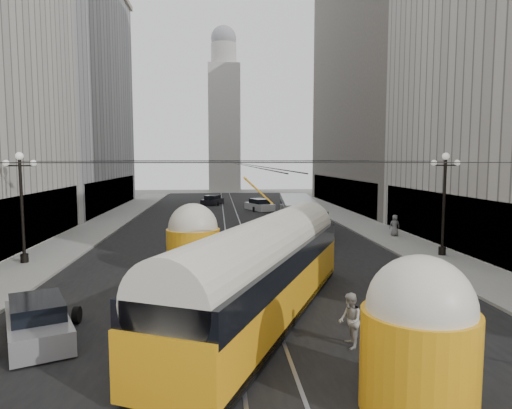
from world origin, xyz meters
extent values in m
cube|color=black|center=(0.00, 32.50, 0.00)|extent=(20.00, 85.00, 0.02)
cube|color=gray|center=(-12.00, 36.00, 0.07)|extent=(4.00, 72.00, 0.15)
cube|color=gray|center=(12.00, 36.00, 0.07)|extent=(4.00, 72.00, 0.15)
cube|color=gray|center=(-0.75, 32.50, 0.00)|extent=(0.12, 85.00, 0.04)
cube|color=gray|center=(0.75, 32.50, 0.00)|extent=(0.12, 85.00, 0.04)
cube|color=black|center=(-14.05, 24.00, 2.00)|extent=(0.10, 18.00, 3.60)
cube|color=#999999|center=(-20.00, 48.00, 14.00)|extent=(12.00, 28.00, 28.00)
cube|color=black|center=(-14.05, 48.00, 2.00)|extent=(0.10, 25.20, 3.60)
cube|color=black|center=(14.05, 22.00, 2.00)|extent=(0.10, 18.00, 3.60)
cube|color=#514C47|center=(20.00, 48.00, 16.00)|extent=(12.00, 32.00, 32.00)
cube|color=black|center=(14.05, 48.00, 2.00)|extent=(0.10, 28.80, 3.60)
cube|color=#B2AFA8|center=(0.00, 80.00, 12.00)|extent=(6.00, 6.00, 24.00)
cylinder|color=#B2AFA8|center=(0.00, 80.00, 26.00)|extent=(4.80, 4.80, 4.00)
sphere|color=gray|center=(0.00, 80.00, 28.96)|extent=(4.80, 4.80, 4.80)
cylinder|color=black|center=(-12.60, 18.00, 3.15)|extent=(0.18, 0.18, 6.00)
cylinder|color=black|center=(-12.60, 18.00, 0.40)|extent=(0.44, 0.44, 0.50)
cylinder|color=black|center=(-12.60, 18.00, 5.75)|extent=(1.60, 0.08, 0.08)
sphere|color=white|center=(-12.60, 18.00, 6.30)|extent=(0.44, 0.44, 0.44)
sphere|color=white|center=(-13.35, 18.00, 5.90)|extent=(0.36, 0.36, 0.36)
sphere|color=white|center=(-11.85, 18.00, 5.90)|extent=(0.36, 0.36, 0.36)
cylinder|color=black|center=(12.60, 18.00, 3.15)|extent=(0.18, 0.18, 6.00)
cylinder|color=black|center=(12.60, 18.00, 0.40)|extent=(0.44, 0.44, 0.50)
cylinder|color=black|center=(12.60, 18.00, 5.75)|extent=(1.60, 0.08, 0.08)
sphere|color=white|center=(12.60, 18.00, 6.30)|extent=(0.44, 0.44, 0.44)
sphere|color=white|center=(11.85, 18.00, 5.90)|extent=(0.36, 0.36, 0.36)
sphere|color=white|center=(13.35, 18.00, 5.90)|extent=(0.36, 0.36, 0.36)
cylinder|color=black|center=(0.00, 4.00, 6.00)|extent=(25.00, 0.03, 0.03)
cylinder|color=black|center=(0.00, 18.00, 6.00)|extent=(25.00, 0.03, 0.03)
cylinder|color=black|center=(0.00, 32.00, 6.00)|extent=(25.00, 0.03, 0.03)
cylinder|color=black|center=(0.00, 46.00, 6.00)|extent=(25.00, 0.03, 0.03)
cylinder|color=black|center=(0.00, 36.00, 5.80)|extent=(0.03, 72.00, 0.03)
cylinder|color=black|center=(0.40, 36.00, 5.80)|extent=(0.03, 72.00, 0.03)
cube|color=#F5A315|center=(0.36, 7.98, 1.13)|extent=(8.75, 14.91, 1.83)
cube|color=black|center=(0.36, 7.98, 0.27)|extent=(8.56, 14.49, 0.32)
cube|color=black|center=(0.36, 7.98, 2.32)|extent=(8.67, 14.71, 0.92)
cylinder|color=silver|center=(0.36, 7.98, 2.64)|extent=(8.36, 14.57, 2.48)
cylinder|color=#F5A315|center=(3.41, 1.20, 1.24)|extent=(2.80, 2.80, 2.48)
sphere|color=silver|center=(3.41, 1.20, 2.53)|extent=(2.59, 2.59, 2.59)
cylinder|color=#F5A315|center=(-2.70, 14.77, 1.24)|extent=(2.80, 2.80, 2.48)
sphere|color=silver|center=(-2.70, 14.77, 2.53)|extent=(2.59, 2.59, 2.59)
sphere|color=#FFF2BF|center=(3.88, 0.15, 0.92)|extent=(0.36, 0.36, 0.36)
cube|color=#A8ACAD|center=(5.07, 27.40, 1.51)|extent=(3.63, 11.86, 2.92)
cube|color=black|center=(5.07, 27.40, 1.99)|extent=(3.61, 11.46, 1.07)
cube|color=black|center=(5.07, 21.61, 1.85)|extent=(2.24, 0.33, 1.36)
cylinder|color=black|center=(3.86, 23.49, 0.49)|extent=(0.30, 0.97, 0.97)
cylinder|color=black|center=(6.29, 23.49, 0.49)|extent=(0.30, 0.97, 0.97)
cylinder|color=black|center=(3.86, 31.31, 0.49)|extent=(0.30, 0.97, 0.97)
cylinder|color=black|center=(6.29, 31.31, 0.49)|extent=(0.30, 0.97, 0.97)
cube|color=#949498|center=(-7.50, 6.45, 0.48)|extent=(3.55, 4.83, 0.79)
cube|color=black|center=(-7.50, 6.45, 1.04)|extent=(2.51, 2.91, 0.75)
cylinder|color=black|center=(-6.67, 4.93, 0.32)|extent=(0.22, 0.64, 0.64)
cylinder|color=black|center=(-8.33, 7.97, 0.32)|extent=(0.22, 0.64, 0.64)
cylinder|color=black|center=(-6.67, 7.97, 0.32)|extent=(0.22, 0.64, 0.64)
cube|color=silver|center=(3.62, 45.24, 0.48)|extent=(3.42, 4.88, 0.80)
cube|color=black|center=(3.62, 45.24, 1.05)|extent=(2.45, 2.91, 0.76)
cylinder|color=black|center=(2.79, 43.71, 0.32)|extent=(0.22, 0.64, 0.64)
cylinder|color=black|center=(4.46, 43.71, 0.32)|extent=(0.22, 0.64, 0.64)
cylinder|color=black|center=(2.79, 46.78, 0.32)|extent=(0.22, 0.64, 0.64)
cylinder|color=black|center=(4.46, 46.78, 0.32)|extent=(0.22, 0.64, 0.64)
cube|color=black|center=(-2.09, 52.96, 0.43)|extent=(3.20, 4.41, 0.72)
cube|color=black|center=(-2.09, 52.96, 0.95)|extent=(2.26, 2.65, 0.68)
cylinder|color=black|center=(-2.84, 51.58, 0.29)|extent=(0.22, 0.58, 0.58)
cylinder|color=black|center=(-1.33, 51.58, 0.29)|extent=(0.22, 0.58, 0.58)
cylinder|color=black|center=(-2.84, 54.35, 0.29)|extent=(0.22, 0.58, 0.58)
cylinder|color=black|center=(-1.33, 54.35, 0.29)|extent=(0.22, 0.58, 0.58)
imported|color=black|center=(-2.78, 2.61, 0.85)|extent=(0.56, 0.71, 1.70)
imported|color=#AEAAA2|center=(2.84, 4.96, 0.90)|extent=(0.75, 0.92, 1.79)
imported|color=slate|center=(12.41, 25.26, 0.98)|extent=(0.83, 0.53, 1.65)
camera|label=1|loc=(-1.41, -9.04, 6.08)|focal=32.00mm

